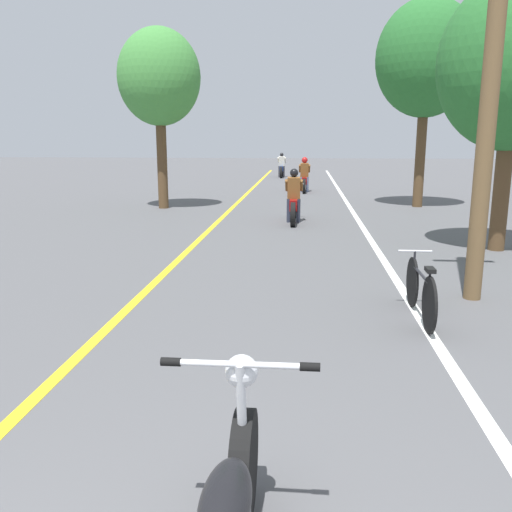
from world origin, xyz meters
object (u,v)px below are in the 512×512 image
Objects in this scene: motorcycle_rider_far at (282,168)px; bicycle_parked at (420,291)px; motorcycle_rider_lead at (294,202)px; motorcycle_rider_mid at (304,179)px; roadside_tree_right_far at (426,59)px; utility_pole at (495,33)px; roadside_tree_left at (159,78)px.

motorcycle_rider_far is 25.00m from bicycle_parked.
motorcycle_rider_mid is (0.27, 8.39, 0.01)m from motorcycle_rider_lead.
motorcycle_rider_lead is 8.10m from bicycle_parked.
motorcycle_rider_far is at bearing 96.47° from bicycle_parked.
roadside_tree_right_far is 3.33× the size of motorcycle_rider_mid.
roadside_tree_right_far is 3.20× the size of motorcycle_rider_far.
utility_pole is 3.25× the size of motorcycle_rider_lead.
motorcycle_rider_lead is 1.05× the size of motorcycle_rider_far.
bicycle_parked is (1.49, -16.30, -0.19)m from motorcycle_rider_mid.
roadside_tree_right_far is at bearing -68.95° from motorcycle_rider_far.
roadside_tree_right_far reaches higher than bicycle_parked.
utility_pole is at bearing -81.00° from motorcycle_rider_mid.
motorcycle_rider_mid reaches higher than bicycle_parked.
motorcycle_rider_lead is 1.25× the size of bicycle_parked.
motorcycle_rider_lead is 1.10× the size of motorcycle_rider_mid.
roadside_tree_right_far is at bearing -51.12° from motorcycle_rider_mid.
bicycle_parked is (6.05, -10.53, -3.68)m from roadside_tree_left.
motorcycle_rider_lead is at bearing 111.27° from utility_pole.
motorcycle_rider_far is (-1.05, 16.93, -0.02)m from motorcycle_rider_lead.
motorcycle_rider_far is (-5.08, 13.21, -4.14)m from roadside_tree_right_far.
roadside_tree_right_far is 14.74m from motorcycle_rider_far.
motorcycle_rider_far is at bearing 93.54° from motorcycle_rider_lead.
motorcycle_rider_mid is at bearing 128.88° from roadside_tree_right_far.
bicycle_parked is at bearing -101.03° from roadside_tree_right_far.
bicycle_parked is at bearing -134.17° from utility_pole.
motorcycle_rider_lead is (4.28, -2.62, -3.51)m from roadside_tree_left.
utility_pole is 3.49m from bicycle_parked.
roadside_tree_right_far is 3.79× the size of bicycle_parked.
motorcycle_rider_far is (3.23, 14.31, -3.52)m from roadside_tree_left.
roadside_tree_left is 12.69m from bicycle_parked.
utility_pole is 10.80m from roadside_tree_right_far.
utility_pole is at bearing -97.12° from roadside_tree_right_far.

